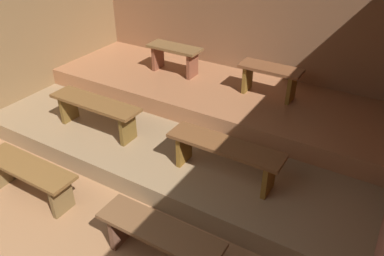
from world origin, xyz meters
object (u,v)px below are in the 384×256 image
at_px(bench_floor_left, 29,173).
at_px(bench_middle_left, 175,54).
at_px(bench_middle_right, 270,76).
at_px(bench_floor_right, 160,237).
at_px(bench_lower_left, 95,108).
at_px(bench_lower_right, 225,152).

relative_size(bench_floor_left, bench_middle_left, 1.41).
bearing_deg(bench_floor_left, bench_middle_right, 59.22).
bearing_deg(bench_middle_left, bench_floor_right, -59.22).
bearing_deg(bench_middle_left, bench_middle_right, 0.00).
xyz_separation_m(bench_lower_left, bench_middle_right, (1.61, 1.54, 0.22)).
height_order(bench_middle_left, bench_middle_right, same).
height_order(bench_lower_right, bench_middle_right, bench_middle_right).
distance_m(bench_lower_right, bench_middle_right, 1.56).
distance_m(bench_lower_left, bench_middle_right, 2.24).
relative_size(bench_floor_right, bench_middle_left, 1.41).
relative_size(bench_lower_left, bench_middle_right, 1.51).
relative_size(bench_floor_left, bench_lower_right, 0.93).
height_order(bench_lower_left, bench_lower_right, same).
distance_m(bench_lower_left, bench_middle_left, 1.56).
xyz_separation_m(bench_floor_right, bench_lower_left, (-1.70, 1.08, 0.24)).
height_order(bench_floor_left, bench_floor_right, same).
height_order(bench_floor_left, bench_lower_left, bench_lower_left).
bearing_deg(bench_middle_right, bench_lower_right, -84.80).
bearing_deg(bench_floor_right, bench_middle_left, 120.78).
xyz_separation_m(bench_lower_left, bench_lower_right, (1.75, 0.00, 0.00)).
bearing_deg(bench_middle_left, bench_lower_left, -95.20).
bearing_deg(bench_lower_right, bench_middle_left, 136.33).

